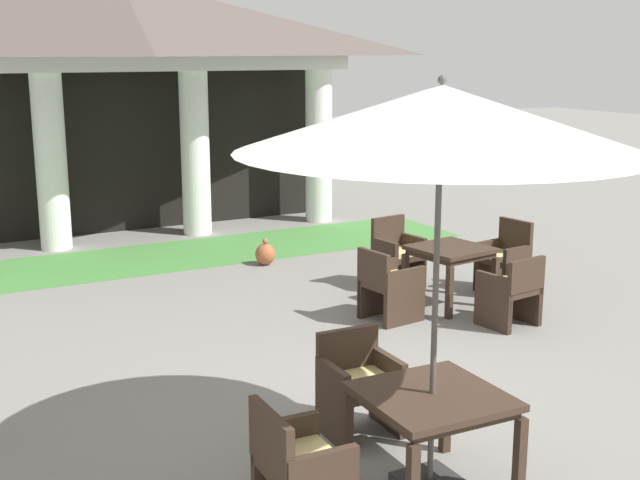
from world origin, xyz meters
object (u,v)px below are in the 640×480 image
object	(u,v)px
patio_umbrella_near_foreground	(441,121)
patio_chair_mid_left_east	(505,260)
patio_chair_mid_left_south	(511,292)
patio_chair_mid_left_west	(389,286)
patio_chair_near_foreground_north	(359,386)
patio_table_near_foreground	(432,406)
patio_chair_near_foreground_west	(298,469)
terracotta_urn	(265,254)
patio_chair_mid_left_north	(397,256)
patio_table_mid_left	(450,255)

from	to	relation	value
patio_umbrella_near_foreground	patio_chair_mid_left_east	world-z (taller)	patio_umbrella_near_foreground
patio_chair_mid_left_east	patio_chair_mid_left_south	size ratio (longest dim) A/B	1.13
patio_chair_mid_left_west	patio_chair_near_foreground_north	bearing A→B (deg)	-45.35
patio_umbrella_near_foreground	patio_chair_mid_left_south	bearing A→B (deg)	40.94
patio_table_near_foreground	patio_chair_mid_left_east	size ratio (longest dim) A/B	1.03
patio_chair_near_foreground_west	terracotta_urn	size ratio (longest dim) A/B	2.14
patio_chair_near_foreground_north	patio_chair_mid_left_west	size ratio (longest dim) A/B	0.98
patio_chair_near_foreground_west	patio_chair_mid_left_north	world-z (taller)	patio_chair_mid_left_north
patio_chair_near_foreground_north	patio_chair_mid_left_south	world-z (taller)	patio_chair_near_foreground_north
patio_chair_mid_left_west	patio_umbrella_near_foreground	bearing A→B (deg)	-36.29
patio_umbrella_near_foreground	terracotta_urn	distance (m)	7.10
patio_umbrella_near_foreground	patio_table_near_foreground	bearing A→B (deg)	-99.46
patio_chair_mid_left_south	patio_chair_mid_left_east	bearing A→B (deg)	44.85
terracotta_urn	patio_chair_mid_left_north	bearing A→B (deg)	-61.92
patio_chair_near_foreground_west	terracotta_urn	world-z (taller)	patio_chair_near_foreground_west
patio_umbrella_near_foreground	patio_chair_mid_left_north	world-z (taller)	patio_umbrella_near_foreground
patio_chair_mid_left_west	patio_chair_mid_left_south	world-z (taller)	patio_chair_mid_left_west
patio_table_near_foreground	patio_chair_mid_left_north	bearing A→B (deg)	59.13
patio_chair_near_foreground_west	patio_chair_mid_left_east	world-z (taller)	patio_chair_mid_left_east
patio_table_near_foreground	patio_chair_mid_left_west	world-z (taller)	patio_chair_mid_left_west
patio_chair_mid_left_south	patio_chair_near_foreground_north	bearing A→B (deg)	-160.11
patio_chair_mid_left_north	patio_chair_mid_left_south	size ratio (longest dim) A/B	1.12
patio_chair_near_foreground_north	patio_chair_mid_left_west	world-z (taller)	patio_chair_mid_left_west
patio_chair_mid_left_west	patio_chair_mid_left_east	world-z (taller)	patio_chair_mid_left_east
patio_chair_mid_left_south	terracotta_urn	size ratio (longest dim) A/B	2.09
patio_table_mid_left	patio_chair_mid_left_north	distance (m)	1.01
patio_chair_near_foreground_north	patio_chair_mid_left_south	xyz separation A→B (m)	(2.94, 1.54, 0.00)
patio_umbrella_near_foreground	patio_chair_mid_left_west	xyz separation A→B (m)	(1.86, 3.42, -2.22)
patio_chair_near_foreground_north	patio_chair_mid_left_east	distance (m)	4.62
patio_chair_near_foreground_north	patio_umbrella_near_foreground	bearing A→B (deg)	90.00
patio_chair_mid_left_south	terracotta_urn	xyz separation A→B (m)	(-1.29, 3.87, -0.24)
patio_umbrella_near_foreground	patio_chair_mid_left_west	bearing A→B (deg)	61.40
patio_chair_near_foreground_north	patio_chair_mid_left_north	distance (m)	4.39
patio_chair_mid_left_east	patio_chair_mid_left_south	world-z (taller)	patio_chair_mid_left_east
patio_chair_mid_left_west	patio_chair_mid_left_east	bearing A→B (deg)	90.00
patio_chair_near_foreground_west	patio_chair_near_foreground_north	bearing A→B (deg)	134.95
patio_chair_mid_left_east	terracotta_urn	xyz separation A→B (m)	(-2.13, 2.77, -0.26)
patio_chair_mid_left_west	patio_chair_mid_left_north	world-z (taller)	patio_chair_mid_left_north
patio_chair_mid_left_north	terracotta_urn	distance (m)	2.19
patio_chair_mid_left_north	patio_table_near_foreground	bearing A→B (deg)	51.44
patio_chair_near_foreground_west	patio_chair_mid_left_east	distance (m)	6.07
patio_table_near_foreground	terracotta_urn	bearing A→B (deg)	75.40
patio_table_near_foreground	patio_table_mid_left	xyz separation A→B (m)	(2.84, 3.55, -0.01)
patio_table_mid_left	terracotta_urn	size ratio (longest dim) A/B	2.40
patio_chair_mid_left_east	terracotta_urn	bearing A→B (deg)	29.97
patio_chair_near_foreground_west	patio_chair_mid_left_south	bearing A→B (deg)	123.95
patio_chair_mid_left_north	patio_chair_mid_left_south	world-z (taller)	patio_chair_mid_left_north
patio_table_mid_left	patio_chair_mid_left_north	world-z (taller)	patio_chair_mid_left_north
patio_table_near_foreground	patio_chair_mid_left_west	bearing A→B (deg)	61.40
patio_chair_near_foreground_west	patio_chair_mid_left_north	distance (m)	5.85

